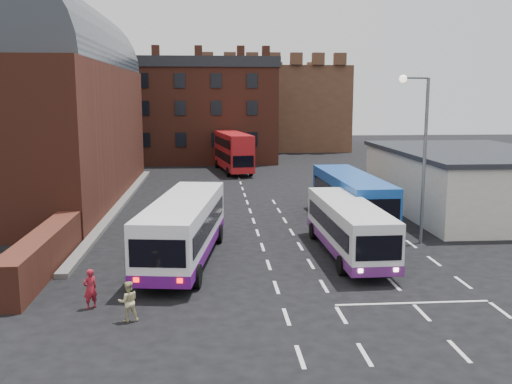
{
  "coord_description": "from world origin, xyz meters",
  "views": [
    {
      "loc": [
        -2.61,
        -23.3,
        7.85
      ],
      "look_at": [
        0.0,
        10.0,
        2.2
      ],
      "focal_mm": 40.0,
      "sensor_mm": 36.0,
      "label": 1
    }
  ],
  "objects": [
    {
      "name": "cream_building",
      "position": [
        15.0,
        14.0,
        2.16
      ],
      "size": [
        10.4,
        16.4,
        4.25
      ],
      "color": "beige",
      "rests_on": "ground"
    },
    {
      "name": "brick_terrace",
      "position": [
        -6.0,
        46.0,
        5.5
      ],
      "size": [
        22.0,
        10.0,
        11.0
      ],
      "primitive_type": "cube",
      "color": "brown",
      "rests_on": "ground"
    },
    {
      "name": "bus_white_outbound",
      "position": [
        -3.97,
        3.44,
        1.78
      ],
      "size": [
        4.0,
        11.27,
        3.01
      ],
      "rotation": [
        0.0,
        0.0,
        -0.14
      ],
      "color": "white",
      "rests_on": "ground"
    },
    {
      "name": "bus_white_inbound",
      "position": [
        4.1,
        3.74,
        1.57
      ],
      "size": [
        2.59,
        9.78,
        2.66
      ],
      "rotation": [
        0.0,
        0.0,
        3.16
      ],
      "color": "silver",
      "rests_on": "ground"
    },
    {
      "name": "ground",
      "position": [
        0.0,
        0.0,
        0.0
      ],
      "size": [
        180.0,
        180.0,
        0.0
      ],
      "primitive_type": "plane",
      "color": "black"
    },
    {
      "name": "railway_station",
      "position": [
        -15.5,
        21.0,
        7.64
      ],
      "size": [
        12.0,
        28.0,
        16.0
      ],
      "color": "#602B1E",
      "rests_on": "ground"
    },
    {
      "name": "pedestrian_red",
      "position": [
        -7.19,
        -2.58,
        0.76
      ],
      "size": [
        0.66,
        0.64,
        1.53
      ],
      "primitive_type": "imported",
      "rotation": [
        0.0,
        0.0,
        3.84
      ],
      "color": "maroon",
      "rests_on": "ground"
    },
    {
      "name": "bus_blue",
      "position": [
        6.0,
        10.94,
        1.78
      ],
      "size": [
        3.03,
        11.13,
        3.02
      ],
      "rotation": [
        0.0,
        0.0,
        3.17
      ],
      "color": "#174CA3",
      "rests_on": "ground"
    },
    {
      "name": "castle_keep",
      "position": [
        6.0,
        66.0,
        6.0
      ],
      "size": [
        22.0,
        22.0,
        12.0
      ],
      "primitive_type": "cube",
      "color": "brown",
      "rests_on": "ground"
    },
    {
      "name": "street_lamp",
      "position": [
        8.3,
        5.74,
        5.37
      ],
      "size": [
        1.76,
        0.68,
        8.9
      ],
      "rotation": [
        0.0,
        0.0,
        0.26
      ],
      "color": "slate",
      "rests_on": "ground"
    },
    {
      "name": "forecourt_wall",
      "position": [
        -10.2,
        2.0,
        0.9
      ],
      "size": [
        1.2,
        10.0,
        1.8
      ],
      "primitive_type": "cube",
      "color": "#602B1E",
      "rests_on": "ground"
    },
    {
      "name": "bus_red_double",
      "position": [
        -0.36,
        35.63,
        2.16
      ],
      "size": [
        3.82,
        10.4,
        4.07
      ],
      "rotation": [
        0.0,
        0.0,
        3.29
      ],
      "color": "red",
      "rests_on": "ground"
    },
    {
      "name": "pedestrian_beige",
      "position": [
        -5.6,
        -3.93,
        0.73
      ],
      "size": [
        0.82,
        0.7,
        1.46
      ],
      "primitive_type": "imported",
      "rotation": [
        0.0,
        0.0,
        3.38
      ],
      "color": "#C3B683",
      "rests_on": "ground"
    }
  ]
}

